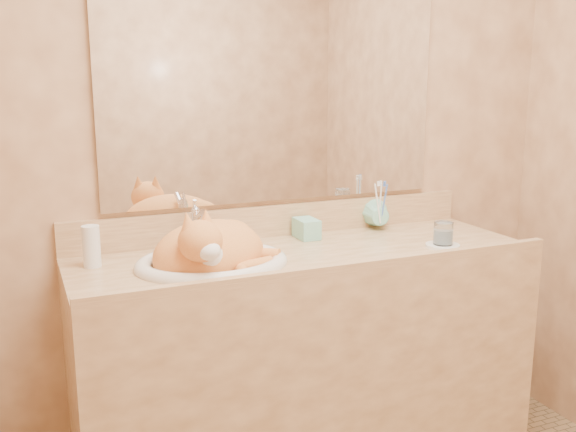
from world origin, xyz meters
name	(u,v)px	position (x,y,z in m)	size (l,w,h in m)	color
wall_back	(276,130)	(0.00, 1.00, 1.25)	(2.40, 0.02, 2.50)	#936342
vanity_counter	(306,366)	(0.00, 0.72, 0.42)	(1.60, 0.55, 0.85)	#976B44
mirror	(277,92)	(0.00, 0.99, 1.39)	(1.30, 0.02, 0.80)	white
sink_basin	(212,242)	(-0.34, 0.70, 0.93)	(0.49, 0.41, 0.15)	white
faucet	(196,228)	(-0.34, 0.89, 0.93)	(0.04, 0.12, 0.17)	silver
cat	(210,247)	(-0.35, 0.70, 0.91)	(0.39, 0.32, 0.21)	orange
soap_dispenser	(313,220)	(0.09, 0.85, 0.93)	(0.07, 0.08, 0.17)	#80CDB6
toothbrush_cup	(381,218)	(0.40, 0.89, 0.90)	(0.12, 0.12, 0.11)	#80CDB6
toothbrushes	(381,201)	(0.40, 0.89, 0.97)	(0.03, 0.03, 0.20)	white
saucer	(443,246)	(0.48, 0.60, 0.85)	(0.12, 0.12, 0.01)	white
water_glass	(443,233)	(0.48, 0.60, 0.90)	(0.07, 0.07, 0.08)	silver
lotion_bottle	(91,246)	(-0.70, 0.84, 0.92)	(0.06, 0.06, 0.13)	white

